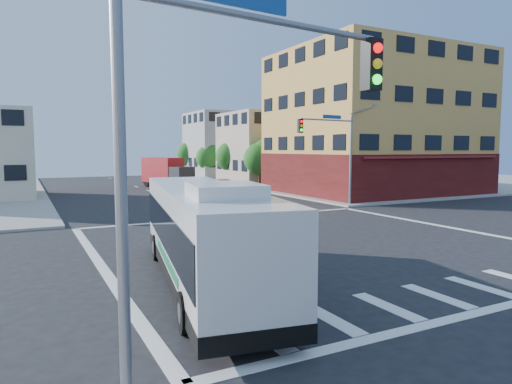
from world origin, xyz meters
TOP-DOWN VIEW (x-y plane):
  - ground at (0.00, 0.00)m, footprint 120.00×120.00m
  - sidewalk_ne at (35.00, 35.00)m, footprint 50.00×50.00m
  - corner_building_ne at (19.99, 18.48)m, footprint 18.10×15.44m
  - building_east_near at (16.98, 33.98)m, footprint 12.06×10.06m
  - building_east_far at (16.98, 47.98)m, footprint 12.06×10.06m
  - signal_mast_ne at (9.08, 10.62)m, footprint 7.91×1.13m
  - signal_mast_sw at (-9.08, -10.64)m, footprint 7.91×1.01m
  - street_tree_a at (11.90, 27.92)m, footprint 3.60×3.60m
  - street_tree_b at (11.90, 35.92)m, footprint 3.80×3.80m
  - street_tree_c at (11.90, 43.92)m, footprint 3.40×3.40m
  - street_tree_d at (11.90, 51.92)m, footprint 4.00×4.00m
  - transit_bus at (-6.85, -3.64)m, footprint 4.60×12.27m
  - box_truck at (2.97, 34.21)m, footprint 4.60×7.96m
  - parked_car at (5.63, 23.62)m, footprint 2.52×4.98m

SIDE VIEW (x-z plane):
  - ground at x=0.00m, z-range 0.00..0.00m
  - sidewalk_ne at x=35.00m, z-range 0.00..0.15m
  - parked_car at x=5.63m, z-range 0.00..1.63m
  - box_truck at x=2.97m, z-range -0.05..3.40m
  - transit_bus at x=-6.85m, z-range -0.04..3.52m
  - street_tree_c at x=11.90m, z-range 0.82..6.11m
  - street_tree_a at x=11.90m, z-range 0.83..6.35m
  - street_tree_b at x=11.90m, z-range 0.85..6.65m
  - street_tree_d at x=11.90m, z-range 0.87..6.90m
  - building_east_near at x=16.98m, z-range 0.01..9.01m
  - signal_mast_ne at x=9.08m, z-range 0.95..9.02m
  - signal_mast_sw at x=-9.08m, z-range 0.95..9.02m
  - building_east_far at x=16.98m, z-range 0.01..10.01m
  - corner_building_ne at x=19.99m, z-range -1.11..12.89m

